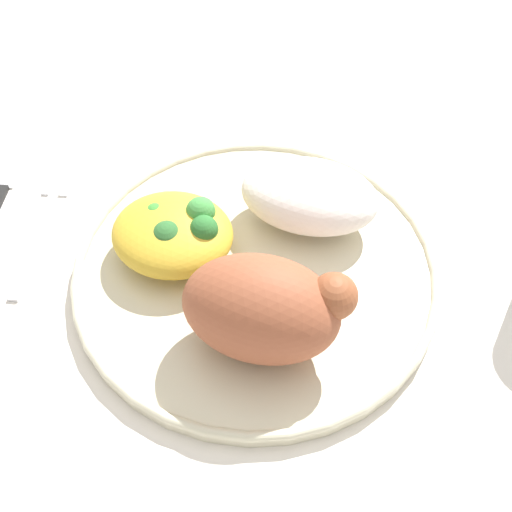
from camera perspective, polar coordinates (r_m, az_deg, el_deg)
ground_plane at (r=0.50m, az=0.00°, el=-1.75°), size 2.00×2.00×0.00m
plate at (r=0.50m, az=0.00°, el=-1.22°), size 0.27×0.27×0.01m
roasted_chicken at (r=0.43m, az=0.76°, el=-4.48°), size 0.11×0.07×0.07m
rice_pile at (r=0.51m, az=4.63°, el=5.18°), size 0.11×0.07×0.05m
mac_cheese_with_broccoli at (r=0.49m, az=-7.00°, el=2.16°), size 0.09×0.08×0.04m
fork at (r=0.56m, az=-17.76°, el=3.06°), size 0.04×0.14×0.01m
knife at (r=0.60m, az=-21.05°, el=5.56°), size 0.04×0.19×0.01m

